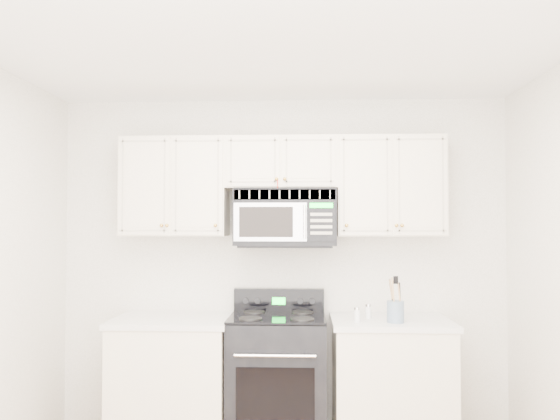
{
  "coord_description": "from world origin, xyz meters",
  "views": [
    {
      "loc": [
        0.17,
        -2.58,
        1.6
      ],
      "look_at": [
        0.0,
        1.3,
        1.71
      ],
      "focal_mm": 35.0,
      "sensor_mm": 36.0,
      "label": 1
    }
  ],
  "objects": [
    {
      "name": "room",
      "position": [
        0.0,
        0.0,
        1.3
      ],
      "size": [
        3.51,
        3.51,
        2.61
      ],
      "color": "brown",
      "rests_on": "ground"
    },
    {
      "name": "base_cabinet_left",
      "position": [
        -0.8,
        1.44,
        0.43
      ],
      "size": [
        0.86,
        0.65,
        0.92
      ],
      "color": "beige",
      "rests_on": "ground"
    },
    {
      "name": "base_cabinet_right",
      "position": [
        0.8,
        1.44,
        0.43
      ],
      "size": [
        0.86,
        0.65,
        0.92
      ],
      "color": "beige",
      "rests_on": "ground"
    },
    {
      "name": "range",
      "position": [
        -0.03,
        1.45,
        0.48
      ],
      "size": [
        0.7,
        0.64,
        1.1
      ],
      "color": "black",
      "rests_on": "ground"
    },
    {
      "name": "upper_cabinets",
      "position": [
        -0.0,
        1.58,
        1.93
      ],
      "size": [
        2.44,
        0.37,
        0.75
      ],
      "color": "beige",
      "rests_on": "ground"
    },
    {
      "name": "microwave",
      "position": [
        0.03,
        1.55,
        1.66
      ],
      "size": [
        0.76,
        0.43,
        0.42
      ],
      "color": "black",
      "rests_on": "ground"
    },
    {
      "name": "utensil_crock",
      "position": [
        0.81,
        1.29,
        1.0
      ],
      "size": [
        0.12,
        0.12,
        0.32
      ],
      "color": "slate",
      "rests_on": "base_cabinet_right"
    },
    {
      "name": "shaker_salt",
      "position": [
        0.54,
        1.29,
        0.97
      ],
      "size": [
        0.04,
        0.04,
        0.1
      ],
      "color": "silver",
      "rests_on": "base_cabinet_right"
    },
    {
      "name": "shaker_pepper",
      "position": [
        0.64,
        1.45,
        0.97
      ],
      "size": [
        0.04,
        0.04,
        0.1
      ],
      "color": "silver",
      "rests_on": "base_cabinet_right"
    }
  ]
}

